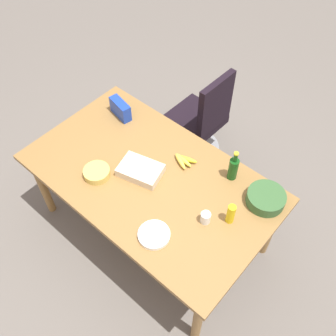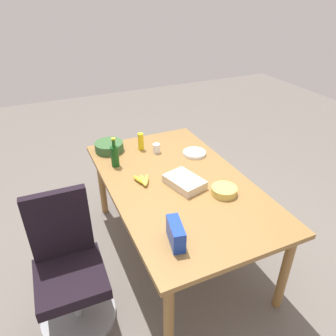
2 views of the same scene
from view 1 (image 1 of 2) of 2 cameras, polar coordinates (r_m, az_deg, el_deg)
The scene contains 12 objects.
ground_plane at distance 3.57m, azimuth -2.19°, elevation -8.93°, with size 10.00×10.00×0.00m, color #67615A.
conference_table at distance 2.97m, azimuth -2.60°, elevation -2.15°, with size 1.92×1.13×0.79m.
office_chair at distance 3.83m, azimuth 4.63°, elevation 6.28°, with size 0.56×0.56×1.04m.
salad_bowl at distance 2.83m, azimuth 14.30°, elevation -4.38°, with size 0.28×0.28×0.09m, color #355D30.
paper_cup at distance 2.66m, azimuth 5.58°, elevation -7.33°, with size 0.07×0.07×0.09m, color white.
wine_bottle at distance 2.86m, azimuth 9.65°, elevation -0.02°, with size 0.07×0.07×0.28m.
sheet_cake at distance 2.91m, azimuth -4.10°, elevation -0.34°, with size 0.32×0.22×0.07m, color beige.
chip_bowl at distance 2.94m, azimuth -10.51°, elevation -0.69°, with size 0.20×0.20×0.06m, color #D6B755.
paper_plate_stack at distance 2.62m, azimuth -2.09°, elevation -9.86°, with size 0.22×0.22×0.03m, color white.
chip_bag_blue at distance 3.32m, azimuth -7.07°, elevation 8.70°, with size 0.22×0.08×0.15m, color #1B3CAC.
banana_bunch at distance 2.98m, azimuth 2.30°, elevation 1.17°, with size 0.19×0.15×0.04m.
mustard_bottle at distance 2.65m, azimuth 9.29°, elevation -6.73°, with size 0.06×0.06×0.17m, color yellow.
Camera 1 is at (1.26, -1.24, 3.10)m, focal length 41.12 mm.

